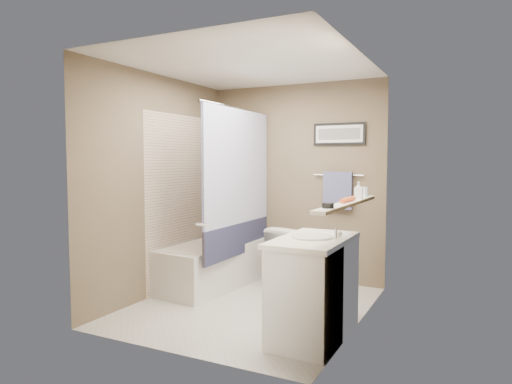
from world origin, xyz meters
The scene contains 33 objects.
ground centered at (0.00, 0.00, 0.00)m, with size 2.50×2.50×0.00m, color #BDB7AF.
ceiling centered at (0.00, 0.00, 2.38)m, with size 2.20×2.50×0.04m, color white.
wall_back centered at (0.00, 1.23, 1.20)m, with size 2.20×0.04×2.40m, color brown.
wall_front centered at (0.00, -1.23, 1.20)m, with size 2.20×0.04×2.40m, color brown.
wall_left centered at (-1.08, 0.00, 1.20)m, with size 0.04×2.50×2.40m, color brown.
wall_right centered at (1.08, 0.00, 1.20)m, with size 0.04×2.50×2.40m, color brown.
tile_surround centered at (-1.09, 0.50, 1.00)m, with size 0.02×1.55×2.00m, color beige.
curtain_rod centered at (-0.40, 0.50, 2.05)m, with size 0.02×0.02×1.55m, color silver.
curtain_upper centered at (-0.40, 0.50, 1.40)m, with size 0.03×1.45×1.28m, color silver.
curtain_lower centered at (-0.40, 0.50, 0.58)m, with size 0.03×1.45×0.36m, color #282B4A.
mirror centered at (1.09, -0.15, 1.62)m, with size 0.02×1.60×1.00m, color silver.
shelf centered at (1.04, -0.15, 1.10)m, with size 0.12×1.60×0.03m, color silver.
towel_bar centered at (0.55, 1.22, 1.30)m, with size 0.02×0.02×0.60m, color silver.
towel centered at (0.55, 1.20, 1.12)m, with size 0.34×0.05×0.44m, color #7B81B4.
art_frame centered at (0.55, 1.23, 1.78)m, with size 0.62×0.03×0.26m, color black.
art_mat centered at (0.55, 1.22, 1.78)m, with size 0.56×0.00×0.20m, color white.
art_image centered at (0.55, 1.22, 1.78)m, with size 0.50×0.00×0.13m, color #595959.
door centered at (0.55, -1.24, 1.00)m, with size 0.80×0.02×2.00m, color silver.
door_handle centered at (0.22, -1.19, 1.00)m, with size 0.02×0.02×0.10m, color silver.
bathtub centered at (-0.75, 0.50, 0.25)m, with size 0.70×1.50×0.50m, color silver.
tub_rim centered at (-0.75, 0.50, 0.50)m, with size 0.56×1.36×0.02m, color white.
toilet centered at (0.16, 0.87, 0.36)m, with size 0.40×0.70×0.72m, color silver.
vanity centered at (0.85, -0.49, 0.40)m, with size 0.50×0.90×0.80m, color white.
countertop centered at (0.84, -0.49, 0.82)m, with size 0.54×0.96×0.04m, color white.
sink_basin centered at (0.83, -0.49, 0.85)m, with size 0.34×0.34×0.01m, color silver.
faucet_spout centered at (1.03, -0.49, 0.89)m, with size 0.02×0.02×0.10m, color silver.
faucet_knob centered at (1.03, -0.39, 0.87)m, with size 0.05×0.05×0.05m, color silver.
candle_bowl_near centered at (1.04, -0.72, 1.14)m, with size 0.09×0.09×0.04m, color black.
hair_brush_front centered at (1.04, -0.22, 1.14)m, with size 0.04×0.04×0.22m, color #D64E1E.
hair_brush_back centered at (1.04, -0.10, 1.14)m, with size 0.04×0.04×0.22m, color #D0531D.
pink_comb centered at (1.04, 0.04, 1.12)m, with size 0.03×0.16×0.01m, color pink.
glass_jar centered at (1.04, 0.44, 1.17)m, with size 0.08×0.08×0.10m, color silver.
soap_bottle centered at (1.04, 0.22, 1.20)m, with size 0.07×0.07×0.16m, color #999999.
Camera 1 is at (2.07, -4.00, 1.47)m, focal length 32.00 mm.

